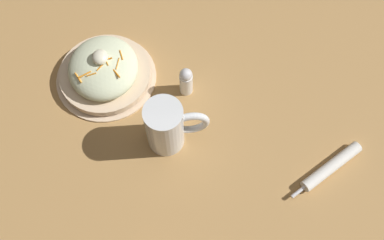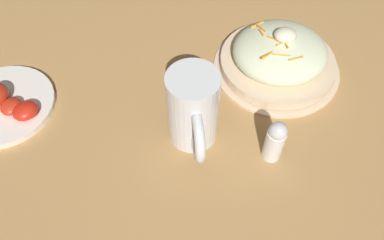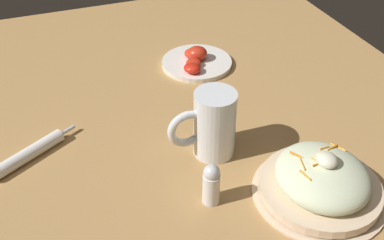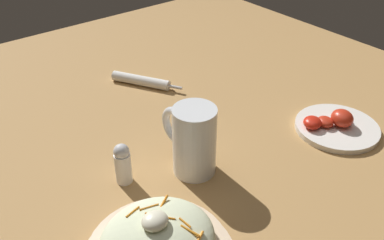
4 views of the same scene
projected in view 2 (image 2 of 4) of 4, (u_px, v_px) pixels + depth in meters
The scene contains 5 objects.
ground_plane at pixel (150, 209), 0.58m from camera, with size 1.43×1.43×0.00m, color #B2844C.
salad_plate at pixel (279, 57), 0.73m from camera, with size 0.24×0.24×0.10m.
beer_mug at pixel (193, 112), 0.61m from camera, with size 0.08×0.14×0.14m.
tomato_plate at pixel (3, 104), 0.69m from camera, with size 0.18×0.18×0.05m.
salt_shaker at pixel (275, 141), 0.61m from camera, with size 0.03×0.03×0.08m.
Camera 2 is at (-0.04, 0.24, 0.55)m, focal length 36.51 mm.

